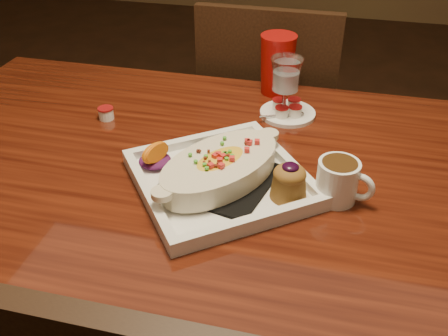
% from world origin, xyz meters
% --- Properties ---
extents(table, '(1.50, 0.90, 0.75)m').
position_xyz_m(table, '(0.00, 0.00, 0.65)').
color(table, maroon).
rests_on(table, floor).
extents(chair_far, '(0.42, 0.42, 0.93)m').
position_xyz_m(chair_far, '(-0.00, 0.63, 0.51)').
color(chair_far, black).
rests_on(chair_far, floor).
extents(plate, '(0.43, 0.43, 0.08)m').
position_xyz_m(plate, '(0.01, -0.04, 0.78)').
color(plate, white).
rests_on(plate, table).
extents(coffee_mug, '(0.11, 0.08, 0.08)m').
position_xyz_m(coffee_mug, '(0.23, -0.03, 0.79)').
color(coffee_mug, white).
rests_on(coffee_mug, table).
extents(goblet, '(0.07, 0.07, 0.15)m').
position_xyz_m(goblet, '(0.09, 0.25, 0.86)').
color(goblet, silver).
rests_on(goblet, table).
extents(saucer, '(0.13, 0.13, 0.09)m').
position_xyz_m(saucer, '(0.09, 0.27, 0.76)').
color(saucer, white).
rests_on(saucer, table).
extents(creamer_loose, '(0.04, 0.04, 0.03)m').
position_xyz_m(creamer_loose, '(-0.32, 0.16, 0.76)').
color(creamer_loose, white).
rests_on(creamer_loose, table).
extents(red_tumbler, '(0.09, 0.09, 0.15)m').
position_xyz_m(red_tumbler, '(0.05, 0.40, 0.83)').
color(red_tumbler, '#A50D0B').
rests_on(red_tumbler, table).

